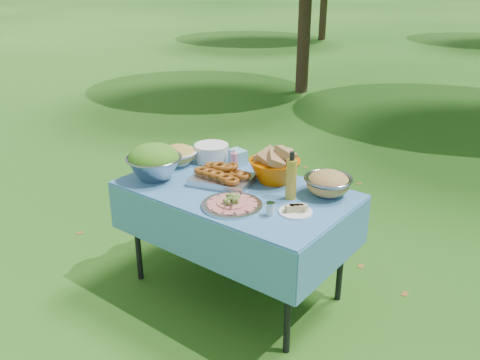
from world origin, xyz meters
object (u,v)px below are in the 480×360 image
at_px(oil_bottle, 291,175).
at_px(charcuterie_platter, 232,200).
at_px(picnic_table, 236,240).
at_px(salad_bowl, 154,161).
at_px(pasta_bowl_steel, 328,183).
at_px(plate_stack, 211,152).
at_px(bread_bowl, 275,165).

bearing_deg(oil_bottle, charcuterie_platter, -125.23).
xyz_separation_m(picnic_table, oil_bottle, (0.36, 0.09, 0.53)).
xyz_separation_m(salad_bowl, pasta_bowl_steel, (1.04, 0.47, -0.04)).
relative_size(picnic_table, plate_stack, 5.86).
relative_size(plate_stack, oil_bottle, 0.83).
distance_m(salad_bowl, charcuterie_platter, 0.68).
bearing_deg(bread_bowl, picnic_table, -116.94).
height_order(picnic_table, bread_bowl, bread_bowl).
bearing_deg(charcuterie_platter, plate_stack, 139.24).
bearing_deg(bread_bowl, pasta_bowl_steel, 3.37).
height_order(picnic_table, salad_bowl, salad_bowl).
distance_m(plate_stack, oil_bottle, 0.84).
relative_size(charcuterie_platter, oil_bottle, 1.21).
height_order(plate_stack, pasta_bowl_steel, pasta_bowl_steel).
distance_m(bread_bowl, charcuterie_platter, 0.48).
bearing_deg(salad_bowl, oil_bottle, 17.62).
bearing_deg(pasta_bowl_steel, picnic_table, -151.92).
bearing_deg(plate_stack, oil_bottle, -14.49).
height_order(bread_bowl, oil_bottle, oil_bottle).
bearing_deg(picnic_table, salad_bowl, -159.62).
bearing_deg(plate_stack, bread_bowl, -4.42).
bearing_deg(charcuterie_platter, bread_bowl, 92.00).
bearing_deg(pasta_bowl_steel, plate_stack, 178.68).
height_order(pasta_bowl_steel, oil_bottle, oil_bottle).
bearing_deg(charcuterie_platter, oil_bottle, 54.77).
bearing_deg(salad_bowl, plate_stack, 81.04).
bearing_deg(picnic_table, pasta_bowl_steel, 28.08).
xyz_separation_m(pasta_bowl_steel, charcuterie_platter, (-0.37, -0.49, -0.04)).
relative_size(pasta_bowl_steel, oil_bottle, 0.97).
relative_size(bread_bowl, pasta_bowl_steel, 1.15).
relative_size(bread_bowl, oil_bottle, 1.12).
height_order(salad_bowl, plate_stack, salad_bowl).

